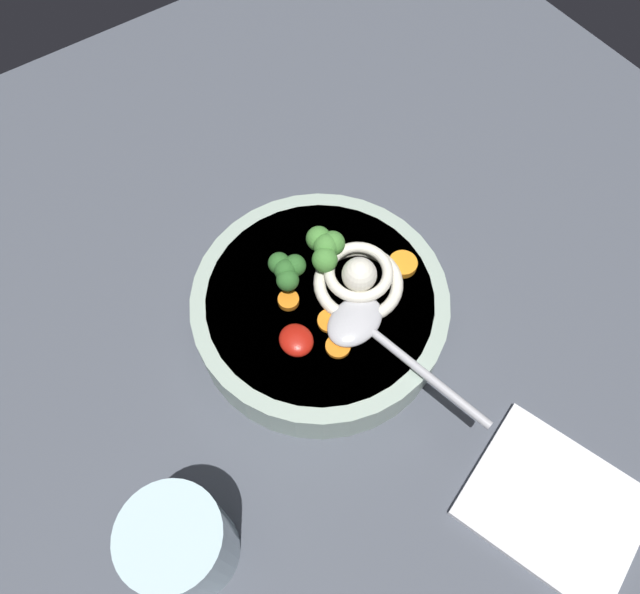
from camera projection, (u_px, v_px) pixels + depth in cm
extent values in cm
cube|color=#474C56|center=(339.00, 309.00, 64.65)|extent=(107.05, 107.05, 3.51)
cylinder|color=#9EB2A3|center=(320.00, 308.00, 60.02)|extent=(25.19, 25.19, 4.82)
cylinder|color=gold|center=(320.00, 308.00, 59.85)|extent=(22.17, 22.17, 4.43)
torus|color=silver|center=(358.00, 283.00, 57.96)|extent=(8.72, 8.72, 1.20)
torus|color=silver|center=(359.00, 272.00, 57.44)|extent=(9.34, 9.34, 1.08)
sphere|color=silver|center=(359.00, 275.00, 56.59)|extent=(3.38, 3.38, 3.38)
ellipsoid|color=#B7B7BC|center=(355.00, 321.00, 55.78)|extent=(5.60, 6.81, 1.60)
cylinder|color=#B7B7BC|center=(419.00, 372.00, 53.36)|extent=(14.81, 4.05, 0.80)
ellipsoid|color=#B2190F|center=(296.00, 340.00, 54.88)|extent=(3.42, 3.08, 1.54)
cylinder|color=#7A9E60|center=(322.00, 259.00, 59.16)|extent=(1.27, 1.27, 1.36)
sphere|color=#478938|center=(322.00, 249.00, 57.46)|extent=(2.49, 2.49, 2.49)
sphere|color=#478938|center=(314.00, 241.00, 58.15)|extent=(2.49, 2.49, 2.49)
sphere|color=#478938|center=(325.00, 260.00, 57.00)|extent=(2.49, 2.49, 2.49)
sphere|color=#478938|center=(332.00, 243.00, 57.96)|extent=(2.49, 2.49, 2.49)
cylinder|color=#7A9E60|center=(286.00, 279.00, 58.18)|extent=(1.10, 1.10, 1.18)
sphere|color=#2D6628|center=(285.00, 270.00, 56.71)|extent=(2.17, 2.17, 2.17)
sphere|color=#2D6628|center=(279.00, 263.00, 57.31)|extent=(2.17, 2.17, 2.17)
sphere|color=#2D6628|center=(288.00, 280.00, 56.30)|extent=(2.17, 2.17, 2.17)
sphere|color=#2D6628|center=(295.00, 265.00, 57.14)|extent=(2.17, 2.17, 2.17)
cylinder|color=orange|center=(288.00, 300.00, 57.36)|extent=(2.05, 2.05, 0.66)
cylinder|color=orange|center=(403.00, 264.00, 59.22)|extent=(2.85, 2.85, 0.79)
cylinder|color=orange|center=(338.00, 346.00, 55.19)|extent=(2.36, 2.36, 0.42)
cylinder|color=orange|center=(330.00, 321.00, 56.44)|extent=(2.46, 2.46, 0.42)
cylinder|color=silver|center=(182.00, 544.00, 46.87)|extent=(7.92, 7.92, 10.52)
cube|color=white|center=(554.00, 505.00, 52.93)|extent=(17.61, 16.26, 0.80)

